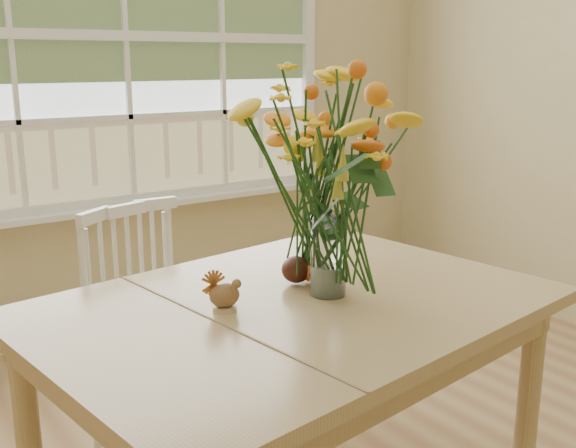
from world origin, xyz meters
TOP-DOWN VIEW (x-y plane):
  - wall_back at (0.00, 2.25)m, footprint 4.00×0.02m
  - window at (0.00, 2.21)m, footprint 2.42×0.12m
  - dining_table at (-0.27, 0.38)m, footprint 1.56×1.20m
  - windsor_chair at (-0.42, 1.10)m, footprint 0.50×0.49m
  - flower_vase at (-0.16, 0.36)m, footprint 0.50×0.50m
  - pumpkin at (-0.13, 0.47)m, footprint 0.10×0.10m
  - turkey_figurine at (-0.47, 0.42)m, footprint 0.10×0.08m
  - dark_gourd at (-0.18, 0.49)m, footprint 0.13×0.10m

SIDE VIEW (x-z plane):
  - windsor_chair at x=-0.42m, z-range 0.06..0.96m
  - dining_table at x=-0.27m, z-range 0.29..1.06m
  - pumpkin at x=-0.13m, z-range 0.77..0.84m
  - dark_gourd at x=-0.18m, z-range 0.77..0.85m
  - turkey_figurine at x=-0.47m, z-range 0.76..0.86m
  - flower_vase at x=-0.16m, z-range 0.83..1.42m
  - wall_back at x=0.00m, z-range 0.00..2.70m
  - window at x=0.00m, z-range 0.66..2.40m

